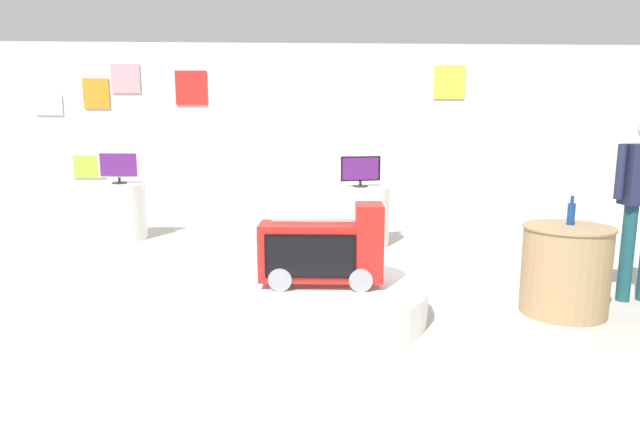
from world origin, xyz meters
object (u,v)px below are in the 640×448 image
object	(u,v)px
display_pedestal_left_rear	(121,211)
side_table_round	(565,269)
main_display_pedestal	(321,301)
novelty_firetruck_tv	(323,252)
tv_on_left_rear	(118,166)
bottle_on_side_table	(571,213)
display_pedestal_center_rear	(360,216)
tv_on_center_rear	(361,170)

from	to	relation	value
display_pedestal_left_rear	side_table_round	bearing A→B (deg)	-34.93
main_display_pedestal	novelty_firetruck_tv	world-z (taller)	novelty_firetruck_tv
tv_on_left_rear	bottle_on_side_table	bearing A→B (deg)	-34.06
bottle_on_side_table	side_table_round	bearing A→B (deg)	-122.68
side_table_round	display_pedestal_center_rear	bearing A→B (deg)	117.51
novelty_firetruck_tv	side_table_round	size ratio (longest dim) A/B	1.37
main_display_pedestal	tv_on_left_rear	xyz separation A→B (m)	(-2.67, 3.34, 0.89)
tv_on_center_rear	side_table_round	world-z (taller)	tv_on_center_rear
main_display_pedestal	bottle_on_side_table	world-z (taller)	bottle_on_side_table
display_pedestal_center_rear	tv_on_left_rear	bearing A→B (deg)	170.96
main_display_pedestal	display_pedestal_center_rear	world-z (taller)	display_pedestal_center_rear
display_pedestal_left_rear	tv_on_left_rear	xyz separation A→B (m)	(0.00, -0.00, 0.63)
main_display_pedestal	tv_on_center_rear	size ratio (longest dim) A/B	3.38
bottle_on_side_table	display_pedestal_center_rear	bearing A→B (deg)	118.86
display_pedestal_left_rear	display_pedestal_center_rear	bearing A→B (deg)	-9.11
display_pedestal_left_rear	bottle_on_side_table	size ratio (longest dim) A/B	3.09
display_pedestal_left_rear	bottle_on_side_table	bearing A→B (deg)	-34.09
side_table_round	tv_on_left_rear	bearing A→B (deg)	145.10
display_pedestal_left_rear	display_pedestal_center_rear	xyz separation A→B (m)	(3.33, -0.53, 0.00)
tv_on_left_rear	novelty_firetruck_tv	bearing A→B (deg)	-51.23
display_pedestal_left_rear	side_table_round	xyz separation A→B (m)	(4.79, -3.35, 0.00)
novelty_firetruck_tv	tv_on_left_rear	distance (m)	4.31
main_display_pedestal	bottle_on_side_table	distance (m)	2.29
main_display_pedestal	tv_on_left_rear	bearing A→B (deg)	128.63
display_pedestal_left_rear	bottle_on_side_table	xyz separation A→B (m)	(4.84, -3.28, 0.48)
side_table_round	bottle_on_side_table	xyz separation A→B (m)	(0.05, 0.07, 0.48)
tv_on_center_rear	side_table_round	distance (m)	3.23
main_display_pedestal	side_table_round	distance (m)	2.14
tv_on_left_rear	display_pedestal_center_rear	size ratio (longest dim) A/B	0.73
novelty_firetruck_tv	tv_on_center_rear	world-z (taller)	tv_on_center_rear
novelty_firetruck_tv	tv_on_center_rear	xyz separation A→B (m)	(0.64, 2.81, 0.44)
main_display_pedestal	side_table_round	bearing A→B (deg)	-0.17
tv_on_left_rear	tv_on_center_rear	distance (m)	3.37
display_pedestal_left_rear	display_pedestal_center_rear	size ratio (longest dim) A/B	1.00
tv_on_left_rear	side_table_round	distance (m)	5.88
novelty_firetruck_tv	tv_on_center_rear	distance (m)	2.92
display_pedestal_center_rear	tv_on_center_rear	bearing A→B (deg)	-99.80
tv_on_left_rear	side_table_round	xyz separation A→B (m)	(4.79, -3.34, -0.63)
tv_on_center_rear	side_table_round	bearing A→B (deg)	-62.44
display_pedestal_left_rear	side_table_round	size ratio (longest dim) A/B	1.02
display_pedestal_left_rear	side_table_round	world-z (taller)	display_pedestal_left_rear
main_display_pedestal	tv_on_left_rear	distance (m)	4.36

